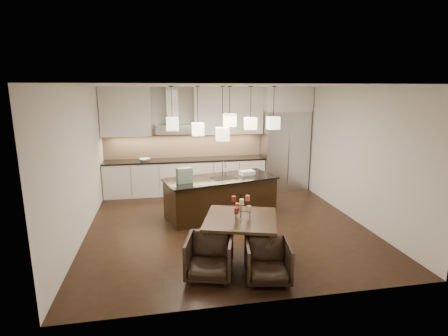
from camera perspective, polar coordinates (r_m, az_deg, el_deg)
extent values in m
cube|color=black|center=(7.33, 0.29, -9.22)|extent=(5.50, 5.50, 0.02)
cube|color=white|center=(6.80, 0.32, 13.40)|extent=(5.50, 5.50, 0.02)
cube|color=silver|center=(9.62, -2.79, 4.79)|extent=(5.50, 0.02, 2.80)
cube|color=silver|center=(4.33, 7.19, -5.33)|extent=(5.50, 0.02, 2.80)
cube|color=silver|center=(6.97, -22.59, 0.73)|extent=(0.02, 5.50, 2.80)
cube|color=silver|center=(7.91, 20.35, 2.26)|extent=(0.02, 5.50, 2.80)
cube|color=#B7B7BA|center=(9.81, 9.80, 2.85)|extent=(1.20, 0.72, 2.15)
cube|color=silver|center=(9.67, 10.12, 11.05)|extent=(1.26, 0.72, 0.65)
cube|color=silver|center=(9.41, -6.23, -1.40)|extent=(4.21, 0.62, 0.88)
cube|color=black|center=(9.31, -6.30, 1.34)|extent=(4.21, 0.66, 0.04)
cube|color=tan|center=(9.55, -6.48, 3.66)|extent=(4.21, 0.02, 0.63)
cube|color=silver|center=(9.30, -15.78, 8.86)|extent=(1.25, 0.35, 1.25)
cube|color=silver|center=(9.44, 0.68, 9.38)|extent=(1.85, 0.35, 1.25)
cube|color=#B7B7BA|center=(9.22, -8.32, 6.33)|extent=(0.90, 0.52, 0.24)
cube|color=#B7B7BA|center=(9.28, -8.47, 10.08)|extent=(0.30, 0.28, 0.96)
imported|color=silver|center=(9.24, -12.79, 1.33)|extent=(0.33, 0.33, 0.06)
cube|color=black|center=(7.70, -0.58, -4.83)|extent=(2.48, 1.47, 0.82)
cube|color=black|center=(7.58, -0.59, -1.75)|extent=(2.57, 1.56, 0.04)
cube|color=#1E593C|center=(7.19, -6.48, -1.19)|extent=(0.35, 0.24, 0.32)
cube|color=silver|center=(7.86, 3.76, -0.76)|extent=(0.36, 0.29, 0.09)
cylinder|color=#EFE9B4|center=(5.69, 4.09, -6.62)|extent=(0.09, 0.09, 0.09)
cylinder|color=#D35735|center=(5.80, 2.23, -6.20)|extent=(0.09, 0.09, 0.09)
cylinder|color=maroon|center=(5.60, 2.05, -6.93)|extent=(0.09, 0.09, 0.09)
cylinder|color=#D35735|center=(5.72, 3.88, -4.95)|extent=(0.09, 0.09, 0.09)
cylinder|color=maroon|center=(5.67, 1.61, -5.07)|extent=(0.09, 0.09, 0.09)
cylinder|color=#EFE9B4|center=(5.53, 2.91, -5.56)|extent=(0.09, 0.09, 0.09)
imported|color=black|center=(5.32, -2.39, -14.33)|extent=(0.83, 0.84, 0.63)
imported|color=black|center=(5.27, 7.14, -14.90)|extent=(0.74, 0.75, 0.60)
cube|color=beige|center=(7.16, -8.43, 7.14)|extent=(0.24, 0.24, 0.26)
cube|color=beige|center=(7.41, -4.28, 6.34)|extent=(0.24, 0.24, 0.26)
cube|color=beige|center=(7.27, 0.93, 7.82)|extent=(0.24, 0.24, 0.26)
cube|color=beige|center=(7.76, 4.34, 7.26)|extent=(0.24, 0.24, 0.26)
cube|color=beige|center=(7.62, 8.03, 7.29)|extent=(0.24, 0.24, 0.26)
cube|color=beige|center=(7.02, -0.25, 5.57)|extent=(0.24, 0.24, 0.26)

